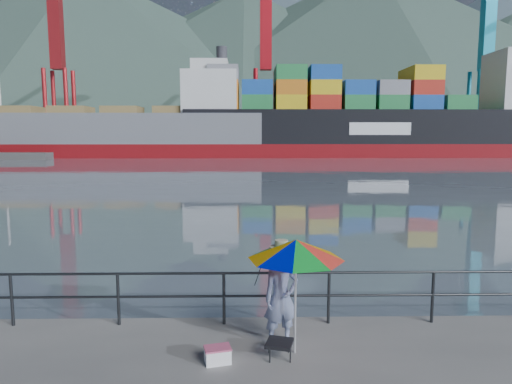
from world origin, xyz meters
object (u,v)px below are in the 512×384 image
at_px(fisherman, 281,298).
at_px(cooler_bag, 218,356).
at_px(bulk_carrier, 132,131).
at_px(container_ship, 381,121).
at_px(beach_umbrella, 296,249).

distance_m(fisherman, cooler_bag, 1.41).
xyz_separation_m(bulk_carrier, container_ship, (42.52, 1.20, 1.61)).
bearing_deg(beach_umbrella, cooler_bag, -166.17).
bearing_deg(bulk_carrier, beach_umbrella, -74.06).
height_order(fisherman, bulk_carrier, bulk_carrier).
xyz_separation_m(fisherman, bulk_carrier, (-20.01, 70.55, 3.34)).
height_order(beach_umbrella, container_ship, container_ship).
xyz_separation_m(fisherman, beach_umbrella, (0.21, -0.27, 0.91)).
height_order(bulk_carrier, container_ship, container_ship).
relative_size(beach_umbrella, bulk_carrier, 0.04).
distance_m(beach_umbrella, cooler_bag, 2.09).
bearing_deg(fisherman, bulk_carrier, 86.83).
height_order(beach_umbrella, bulk_carrier, bulk_carrier).
distance_m(cooler_bag, container_ship, 76.28).
bearing_deg(cooler_bag, container_ship, 58.06).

